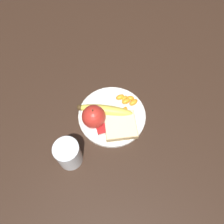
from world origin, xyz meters
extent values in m
plane|color=#332116|center=(0.00, 0.00, 0.00)|extent=(3.00, 3.00, 0.00)
cylinder|color=silver|center=(0.00, 0.00, 0.01)|extent=(0.24, 0.24, 0.01)
torus|color=silver|center=(0.00, 0.00, 0.01)|extent=(0.24, 0.24, 0.01)
cylinder|color=silver|center=(-0.17, -0.12, 0.05)|extent=(0.08, 0.08, 0.10)
cylinder|color=yellow|center=(-0.17, -0.12, 0.04)|extent=(0.07, 0.07, 0.08)
sphere|color=red|center=(-0.07, -0.01, 0.05)|extent=(0.08, 0.08, 0.08)
cylinder|color=brown|center=(-0.07, -0.01, 0.10)|extent=(0.00, 0.00, 0.01)
ellipsoid|color=#E0CC4C|center=(-0.02, 0.01, 0.03)|extent=(0.20, 0.12, 0.04)
sphere|color=#473319|center=(-0.11, 0.05, 0.03)|extent=(0.02, 0.02, 0.02)
cube|color=tan|center=(0.01, -0.05, 0.02)|extent=(0.12, 0.12, 0.02)
cube|color=beige|center=(0.01, -0.05, 0.02)|extent=(0.12, 0.11, 0.02)
cube|color=silver|center=(0.01, 0.05, 0.01)|extent=(0.03, 0.12, 0.00)
cube|color=silver|center=(0.00, -0.04, 0.01)|extent=(0.04, 0.06, 0.00)
cube|color=white|center=(-0.05, -0.05, 0.02)|extent=(0.04, 0.04, 0.02)
cube|color=#B21E1E|center=(-0.05, -0.05, 0.03)|extent=(0.05, 0.04, 0.00)
ellipsoid|color=orange|center=(0.05, 0.00, 0.02)|extent=(0.03, 0.03, 0.02)
ellipsoid|color=orange|center=(0.06, 0.05, 0.02)|extent=(0.03, 0.03, 0.01)
ellipsoid|color=orange|center=(0.02, -0.01, 0.02)|extent=(0.03, 0.03, 0.02)
ellipsoid|color=orange|center=(0.08, 0.04, 0.02)|extent=(0.03, 0.02, 0.02)
ellipsoid|color=orange|center=(0.07, 0.04, 0.02)|extent=(0.04, 0.03, 0.02)
ellipsoid|color=orange|center=(0.09, 0.02, 0.02)|extent=(0.04, 0.03, 0.02)
ellipsoid|color=orange|center=(0.05, 0.06, 0.02)|extent=(0.03, 0.02, 0.02)
ellipsoid|color=orange|center=(0.04, -0.01, 0.02)|extent=(0.03, 0.03, 0.02)
camera|label=1|loc=(-0.10, -0.36, 0.71)|focal=35.00mm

